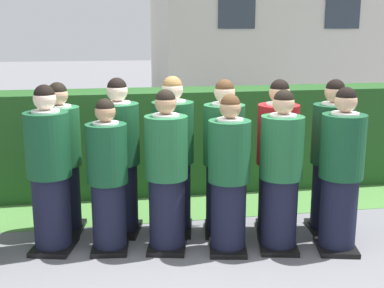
# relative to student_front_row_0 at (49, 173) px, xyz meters

# --- Properties ---
(ground_plane) EXTENTS (60.00, 60.00, 0.00)m
(ground_plane) POSITION_rel_student_front_row_0_xyz_m (1.43, -0.25, -0.80)
(ground_plane) COLOR slate
(student_front_row_0) EXTENTS (0.50, 0.57, 1.69)m
(student_front_row_0) POSITION_rel_student_front_row_0_xyz_m (0.00, 0.00, 0.00)
(student_front_row_0) COLOR black
(student_front_row_0) RESTS_ON ground
(student_front_row_1) EXTENTS (0.41, 0.48, 1.55)m
(student_front_row_1) POSITION_rel_student_front_row_0_xyz_m (0.57, -0.11, -0.07)
(student_front_row_1) COLOR black
(student_front_row_1) RESTS_ON ground
(student_front_row_2) EXTENTS (0.47, 0.56, 1.64)m
(student_front_row_2) POSITION_rel_student_front_row_0_xyz_m (1.15, -0.18, -0.02)
(student_front_row_2) COLOR black
(student_front_row_2) RESTS_ON ground
(student_front_row_3) EXTENTS (0.45, 0.54, 1.60)m
(student_front_row_3) POSITION_rel_student_front_row_0_xyz_m (1.75, -0.33, -0.04)
(student_front_row_3) COLOR black
(student_front_row_3) RESTS_ON ground
(student_front_row_4) EXTENTS (0.47, 0.54, 1.64)m
(student_front_row_4) POSITION_rel_student_front_row_0_xyz_m (2.27, -0.37, -0.02)
(student_front_row_4) COLOR black
(student_front_row_4) RESTS_ON ground
(student_front_row_5) EXTENTS (0.48, 0.55, 1.66)m
(student_front_row_5) POSITION_rel_student_front_row_0_xyz_m (2.85, -0.50, -0.01)
(student_front_row_5) COLOR black
(student_front_row_5) RESTS_ON ground
(student_rear_row_0) EXTENTS (0.46, 0.53, 1.66)m
(student_rear_row_0) POSITION_rel_student_front_row_0_xyz_m (0.08, 0.47, -0.01)
(student_rear_row_0) COLOR black
(student_rear_row_0) RESTS_ON ground
(student_rear_row_1) EXTENTS (0.50, 0.57, 1.71)m
(student_rear_row_1) POSITION_rel_student_front_row_0_xyz_m (0.70, 0.33, 0.01)
(student_rear_row_1) COLOR black
(student_rear_row_1) RESTS_ON ground
(student_rear_row_2) EXTENTS (0.49, 0.56, 1.72)m
(student_rear_row_2) POSITION_rel_student_front_row_0_xyz_m (1.27, 0.26, 0.02)
(student_rear_row_2) COLOR black
(student_rear_row_2) RESTS_ON ground
(student_rear_row_3) EXTENTS (0.47, 0.57, 1.69)m
(student_rear_row_3) POSITION_rel_student_front_row_0_xyz_m (1.81, 0.14, 0.00)
(student_rear_row_3) COLOR black
(student_rear_row_3) RESTS_ON ground
(student_in_red_blazer) EXTENTS (0.50, 0.57, 1.69)m
(student_in_red_blazer) POSITION_rel_student_front_row_0_xyz_m (2.38, 0.05, 0.00)
(student_in_red_blazer) COLOR black
(student_in_red_blazer) RESTS_ON ground
(student_rear_row_5) EXTENTS (0.45, 0.53, 1.69)m
(student_rear_row_5) POSITION_rel_student_front_row_0_xyz_m (2.96, -0.02, 0.00)
(student_rear_row_5) COLOR black
(student_rear_row_5) RESTS_ON ground
(hedge) EXTENTS (8.47, 0.70, 1.39)m
(hedge) POSITION_rel_student_front_row_0_xyz_m (1.43, 1.77, -0.11)
(hedge) COLOR #214C1E
(hedge) RESTS_ON ground
(lawn_strip) EXTENTS (8.47, 0.90, 0.01)m
(lawn_strip) POSITION_rel_student_front_row_0_xyz_m (1.43, 0.97, -0.80)
(lawn_strip) COLOR #477A38
(lawn_strip) RESTS_ON ground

